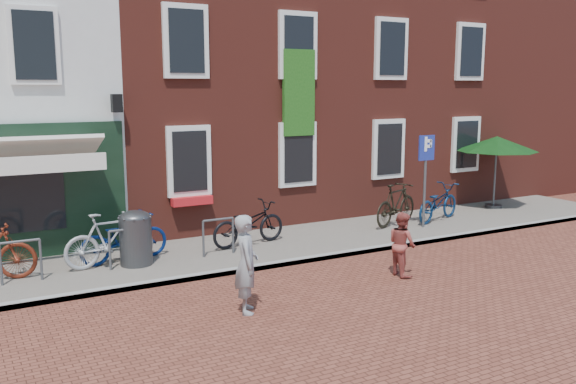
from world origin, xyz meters
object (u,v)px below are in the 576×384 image
boy (402,244)px  bicycle_2 (124,238)px  bicycle_4 (248,224)px  bicycle_3 (110,239)px  parking_sign (426,165)px  bicycle_5 (396,204)px  parasol (497,141)px  woman (246,264)px  bicycle_6 (438,203)px  litter_bin (136,235)px

boy → bicycle_2: bearing=58.0°
bicycle_4 → bicycle_3: bearing=84.0°
parking_sign → boy: bearing=-137.3°
boy → bicycle_2: (-4.72, 3.37, -0.04)m
bicycle_5 → bicycle_2: bearing=69.6°
bicycle_3 → bicycle_4: 3.23m
bicycle_2 → boy: bearing=-134.9°
parking_sign → bicycle_4: parking_sign is taller
bicycle_5 → parking_sign: bearing=-159.6°
parasol → woman: 11.20m
bicycle_6 → parasol: bearing=-95.8°
bicycle_3 → bicycle_4: (3.23, 0.17, -0.06)m
woman → bicycle_2: woman is taller
parasol → bicycle_3: size_ratio=1.30×
boy → parasol: bearing=-56.8°
boy → bicycle_2: size_ratio=0.67×
parasol → bicycle_6: parasol is taller
bicycle_3 → bicycle_4: bearing=-92.8°
woman → bicycle_4: bearing=-4.6°
parking_sign → bicycle_3: 8.16m
parasol → bicycle_6: bearing=-167.4°
parking_sign → boy: (-3.01, -2.78, -1.11)m
litter_bin → bicycle_3: litter_bin is taller
bicycle_5 → bicycle_6: size_ratio=0.97×
woman → bicycle_6: woman is taller
parasol → bicycle_4: parasol is taller
litter_bin → bicycle_4: 2.76m
bicycle_3 → bicycle_6: 8.92m
litter_bin → woman: woman is taller
woman → parking_sign: bearing=-43.6°
boy → litter_bin: bearing=60.3°
parking_sign → bicycle_2: (-7.73, 0.59, -1.15)m
woman → bicycle_3: 3.81m
parasol → woman: bearing=-158.0°
woman → bicycle_5: 7.16m
litter_bin → parking_sign: (7.58, -0.22, 1.03)m
litter_bin → bicycle_5: bearing=2.8°
boy → bicycle_3: size_ratio=0.69×
bicycle_2 → bicycle_4: size_ratio=1.00×
bicycle_5 → litter_bin: bearing=72.6°
woman → boy: bearing=-63.3°
parking_sign → bicycle_4: bearing=173.6°
bicycle_3 → bicycle_6: (8.92, 0.02, -0.06)m
bicycle_2 → bicycle_4: 2.89m
parking_sign → bicycle_4: size_ratio=1.25×
litter_bin → boy: litter_bin is taller
bicycle_3 → bicycle_5: (7.59, 0.18, 0.00)m
parking_sign → bicycle_5: (-0.48, 0.56, -1.09)m
parasol → parking_sign: bearing=-164.3°
bicycle_4 → bicycle_5: bicycle_5 is taller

